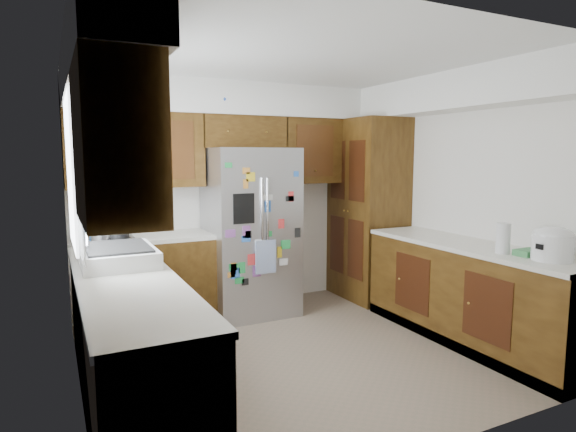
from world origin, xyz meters
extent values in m
plane|color=gray|center=(0.00, 0.00, 0.00)|extent=(3.60, 3.60, 0.00)
cube|color=white|center=(0.00, 1.60, 1.25)|extent=(3.60, 0.04, 2.50)
cube|color=white|center=(-1.80, 0.00, 1.25)|extent=(0.04, 3.20, 2.50)
cube|color=white|center=(1.80, 0.00, 1.25)|extent=(0.04, 3.20, 2.50)
cube|color=white|center=(0.00, -1.60, 1.25)|extent=(3.60, 0.04, 2.50)
cube|color=white|center=(0.00, 0.00, 2.51)|extent=(3.60, 3.20, 0.02)
cube|color=white|center=(0.00, 1.41, 2.33)|extent=(3.60, 0.38, 0.35)
cube|color=white|center=(-1.61, 0.00, 2.33)|extent=(0.38, 3.20, 0.35)
cube|color=white|center=(1.61, 0.00, 2.33)|extent=(0.38, 3.20, 0.35)
cube|color=#3B230B|center=(-1.14, 1.43, 1.77)|extent=(1.33, 0.34, 0.75)
cube|color=#3B230B|center=(1.14, 1.43, 1.77)|extent=(1.33, 0.34, 0.75)
cube|color=#3B230B|center=(-1.63, -1.15, 1.77)|extent=(0.34, 0.85, 0.75)
cube|color=white|center=(-1.79, 0.10, 1.60)|extent=(0.02, 0.90, 1.05)
cube|color=white|center=(-1.75, 0.10, 1.60)|extent=(0.01, 1.02, 1.15)
cube|color=blue|center=(-1.03, 1.24, 1.62)|extent=(0.16, 0.02, 0.22)
cube|color=beige|center=(-1.39, 1.24, 1.82)|extent=(0.16, 0.02, 0.20)
cube|color=#3B230B|center=(-1.50, -0.30, 0.44)|extent=(0.60, 2.60, 0.88)
cube|color=#3B230B|center=(-0.83, 1.30, 0.44)|extent=(0.75, 0.60, 0.88)
cube|color=white|center=(-1.50, -0.30, 0.90)|extent=(0.63, 2.60, 0.04)
cube|color=white|center=(-0.83, 1.30, 0.90)|extent=(0.75, 0.60, 0.04)
cube|color=black|center=(-1.50, -0.30, 0.05)|extent=(0.60, 2.60, 0.10)
cube|color=white|center=(-1.19, -1.15, 0.46)|extent=(0.01, 0.58, 0.80)
cube|color=#3B230B|center=(1.50, -0.47, 0.44)|extent=(0.60, 2.25, 0.88)
cube|color=white|center=(1.50, -0.47, 0.90)|extent=(0.63, 2.25, 0.04)
cube|color=black|center=(1.50, -0.47, 0.05)|extent=(0.60, 2.25, 0.10)
cube|color=#3B230B|center=(1.50, 1.15, 1.07)|extent=(0.60, 0.90, 2.15)
cube|color=#A6A6AB|center=(0.00, 1.21, 0.90)|extent=(0.90, 0.75, 1.80)
cylinder|color=silver|center=(-0.03, 0.82, 1.05)|extent=(0.02, 0.02, 0.90)
cylinder|color=silver|center=(0.03, 0.82, 1.05)|extent=(0.02, 0.02, 0.90)
cube|color=black|center=(-0.22, 0.83, 1.20)|extent=(0.22, 0.01, 0.30)
cube|color=silver|center=(0.00, 0.80, 0.70)|extent=(0.22, 0.01, 0.34)
cube|color=white|center=(-0.06, 0.82, 0.82)|extent=(0.09, 0.00, 0.11)
cube|color=blue|center=(0.04, 0.82, 1.21)|extent=(0.07, 0.00, 0.12)
cube|color=#8C4C99|center=(-0.09, 0.82, 0.56)|extent=(0.09, 0.00, 0.11)
cube|color=white|center=(0.21, 0.82, 0.62)|extent=(0.10, 0.00, 0.07)
cube|color=blue|center=(-0.20, 0.82, 0.90)|extent=(0.09, 0.00, 0.06)
cube|color=black|center=(0.38, 0.82, 0.92)|extent=(0.07, 0.00, 0.10)
cube|color=#8C4C99|center=(-0.36, 0.82, 0.96)|extent=(0.10, 0.00, 0.08)
cube|color=green|center=(-0.25, 0.82, 0.61)|extent=(0.07, 0.00, 0.11)
cube|color=blue|center=(0.36, 0.82, 1.53)|extent=(0.06, 0.00, 0.06)
cube|color=green|center=(-0.28, 0.82, 0.48)|extent=(0.10, 0.00, 0.07)
cube|color=orange|center=(-0.33, 0.82, 0.63)|extent=(0.06, 0.00, 0.07)
cube|color=orange|center=(-0.20, 0.82, 1.44)|extent=(0.05, 0.00, 0.09)
cube|color=black|center=(-0.21, 0.82, 0.46)|extent=(0.07, 0.00, 0.07)
cube|color=yellow|center=(-0.15, 0.82, 1.51)|extent=(0.09, 0.00, 0.09)
cube|color=green|center=(0.24, 0.82, 0.80)|extent=(0.11, 0.00, 0.09)
cube|color=red|center=(0.30, 0.82, 1.30)|extent=(0.06, 0.00, 0.10)
cube|color=black|center=(0.29, 0.82, 1.28)|extent=(0.09, 0.00, 0.05)
cube|color=white|center=(0.04, 0.82, 1.30)|extent=(0.11, 0.00, 0.06)
cube|color=orange|center=(-0.19, 0.82, 1.57)|extent=(0.08, 0.00, 0.06)
cube|color=red|center=(0.19, 0.82, 1.02)|extent=(0.07, 0.00, 0.10)
cube|color=green|center=(-0.37, 0.82, 1.63)|extent=(0.07, 0.00, 0.05)
cube|color=green|center=(0.06, 0.82, 0.93)|extent=(0.05, 0.00, 0.06)
cube|color=#8C4C99|center=(-0.20, 0.82, 0.97)|extent=(0.08, 0.00, 0.12)
cube|color=yellow|center=(0.17, 0.82, 0.73)|extent=(0.05, 0.00, 0.11)
cube|color=black|center=(-0.34, 0.82, 0.60)|extent=(0.05, 0.00, 0.10)
cube|color=green|center=(-0.34, 0.82, 0.62)|extent=(0.09, 0.00, 0.07)
cube|color=orange|center=(-0.36, 0.82, 0.55)|extent=(0.08, 0.00, 0.06)
cube|color=black|center=(-0.18, 0.82, 0.94)|extent=(0.07, 0.00, 0.07)
cube|color=red|center=(-0.14, 0.82, 0.68)|extent=(0.10, 0.00, 0.11)
cube|color=blue|center=(-0.32, 0.82, 0.56)|extent=(0.10, 0.00, 0.11)
cube|color=#3B230B|center=(0.00, 1.43, 1.98)|extent=(0.96, 0.34, 0.35)
sphere|color=blue|center=(-0.26, 1.36, 2.30)|extent=(0.29, 0.29, 0.29)
cylinder|color=black|center=(0.22, 1.43, 2.22)|extent=(0.26, 0.26, 0.15)
ellipsoid|color=#333338|center=(0.22, 1.43, 2.30)|extent=(0.24, 0.24, 0.11)
cube|color=white|center=(-1.50, 0.10, 0.98)|extent=(0.52, 0.70, 0.12)
cube|color=black|center=(-1.50, 0.10, 1.04)|extent=(0.44, 0.60, 0.02)
cylinder|color=silver|center=(-1.70, 0.10, 1.14)|extent=(0.02, 0.02, 0.30)
cylinder|color=silver|center=(-1.64, 0.10, 1.27)|extent=(0.16, 0.02, 0.02)
cube|color=yellow|center=(-1.30, -0.14, 0.94)|extent=(0.10, 0.18, 0.04)
cube|color=black|center=(-1.42, 0.63, 0.97)|extent=(0.18, 0.14, 0.10)
cylinder|color=black|center=(-1.42, 0.63, 1.16)|extent=(0.16, 0.16, 0.28)
cylinder|color=#A6A6AB|center=(-1.56, 0.87, 1.02)|extent=(0.14, 0.14, 0.20)
sphere|color=white|center=(-1.40, 1.01, 1.02)|extent=(0.20, 0.20, 0.20)
cube|color=#3F72B2|center=(-1.62, 1.15, 1.01)|extent=(0.14, 0.10, 0.18)
cube|color=#BFB28C|center=(-1.36, 1.17, 0.99)|extent=(0.10, 0.08, 0.14)
cylinder|color=white|center=(-1.47, 0.42, 0.98)|extent=(0.08, 0.08, 0.11)
cylinder|color=white|center=(1.50, -1.25, 1.02)|extent=(0.30, 0.30, 0.20)
ellipsoid|color=white|center=(1.50, -1.25, 1.12)|extent=(0.29, 0.29, 0.13)
cube|color=black|center=(1.36, -1.25, 1.04)|extent=(0.04, 0.06, 0.04)
cylinder|color=white|center=(1.39, -0.89, 1.05)|extent=(0.11, 0.11, 0.25)
camera|label=1|loc=(-1.92, -3.59, 1.71)|focal=30.00mm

